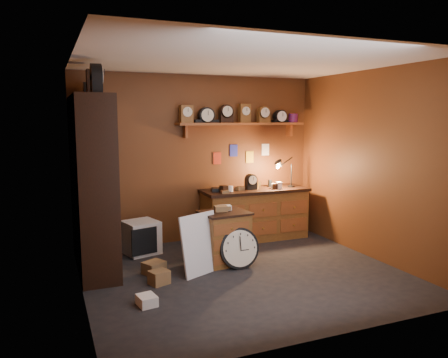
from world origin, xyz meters
TOP-DOWN VIEW (x-y plane):
  - floor at (0.00, 0.00)m, footprint 4.00×4.00m
  - room_shell at (0.04, 0.11)m, footprint 4.02×3.62m
  - shelving_unit at (-1.79, 0.98)m, footprint 0.47×1.60m
  - workbench at (0.87, 1.47)m, footprint 1.79×0.66m
  - low_cabinet at (-0.07, 0.51)m, footprint 0.69×0.60m
  - big_round_clock at (0.03, 0.24)m, footprint 0.56×0.18m
  - white_panel at (-0.52, 0.25)m, footprint 0.62×0.40m
  - mini_fridge at (-1.06, 1.39)m, footprint 0.57×0.59m
  - floor_box_a at (-1.09, 0.46)m, footprint 0.33×0.31m
  - floor_box_b at (-1.38, -0.48)m, footprint 0.22×0.25m
  - floor_box_c at (-1.11, 0.08)m, footprint 0.27×0.25m

SIDE VIEW (x-z plane):
  - floor at x=0.00m, z-range 0.00..0.00m
  - white_panel at x=-0.52m, z-range -0.40..0.40m
  - floor_box_b at x=-1.38m, z-range 0.00..0.11m
  - floor_box_a at x=-1.09m, z-range 0.00..0.16m
  - floor_box_c at x=-1.11m, z-range 0.00..0.17m
  - mini_fridge at x=-1.06m, z-range 0.00..0.49m
  - big_round_clock at x=0.03m, z-range -0.01..0.55m
  - low_cabinet at x=-0.07m, z-range -0.01..0.81m
  - workbench at x=0.87m, z-range -0.21..1.15m
  - shelving_unit at x=-1.79m, z-range -0.03..2.54m
  - room_shell at x=0.04m, z-range 0.37..3.08m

